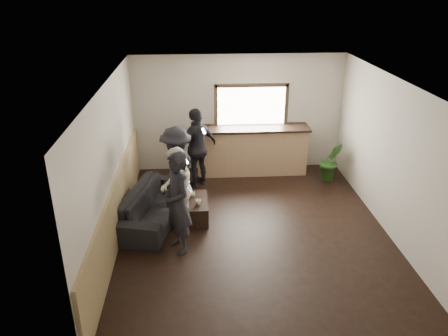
{
  "coord_description": "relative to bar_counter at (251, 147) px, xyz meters",
  "views": [
    {
      "loc": [
        -1.01,
        -7.04,
        4.4
      ],
      "look_at": [
        -0.52,
        0.4,
        1.12
      ],
      "focal_mm": 35.0,
      "sensor_mm": 36.0,
      "label": 1
    }
  ],
  "objects": [
    {
      "name": "coffee_table",
      "position": [
        -1.38,
        -2.17,
        -0.44
      ],
      "size": [
        0.51,
        0.9,
        0.4
      ],
      "primitive_type": "cube",
      "rotation": [
        0.0,
        0.0,
        0.01
      ],
      "color": "black",
      "rests_on": "ground"
    },
    {
      "name": "room_shell",
      "position": [
        -1.04,
        -2.7,
        0.83
      ],
      "size": [
        5.01,
        6.01,
        2.8
      ],
      "color": "silver",
      "rests_on": "ground"
    },
    {
      "name": "potted_plant",
      "position": [
        1.8,
        -0.56,
        -0.18
      ],
      "size": [
        0.54,
        0.45,
        0.93
      ],
      "primitive_type": "imported",
      "rotation": [
        0.0,
        0.0,
        0.09
      ],
      "color": "#2D6623",
      "rests_on": "ground"
    },
    {
      "name": "person_c",
      "position": [
        -1.73,
        -1.69,
        0.23
      ],
      "size": [
        1.06,
        1.29,
        1.74
      ],
      "rotation": [
        0.0,
        0.0,
        -2.0
      ],
      "color": "black",
      "rests_on": "ground"
    },
    {
      "name": "cup_a",
      "position": [
        -1.43,
        -1.99,
        -0.2
      ],
      "size": [
        0.14,
        0.14,
        0.09
      ],
      "primitive_type": "imported",
      "rotation": [
        0.0,
        0.0,
        1.89
      ],
      "color": "silver",
      "rests_on": "coffee_table"
    },
    {
      "name": "ground",
      "position": [
        -0.3,
        -2.7,
        -0.64
      ],
      "size": [
        5.0,
        6.0,
        0.01
      ],
      "primitive_type": "cube",
      "color": "black"
    },
    {
      "name": "person_b",
      "position": [
        -1.72,
        -2.43,
        0.15
      ],
      "size": [
        0.61,
        0.77,
        1.58
      ],
      "rotation": [
        0.0,
        0.0,
        -1.56
      ],
      "color": "silver",
      "rests_on": "ground"
    },
    {
      "name": "bar_counter",
      "position": [
        0.0,
        0.0,
        0.0
      ],
      "size": [
        2.7,
        0.68,
        2.13
      ],
      "color": "#A6805A",
      "rests_on": "ground"
    },
    {
      "name": "cup_b",
      "position": [
        -1.31,
        -2.34,
        -0.19
      ],
      "size": [
        0.14,
        0.14,
        0.1
      ],
      "primitive_type": "imported",
      "rotation": [
        0.0,
        0.0,
        1.28
      ],
      "color": "silver",
      "rests_on": "coffee_table"
    },
    {
      "name": "sofa",
      "position": [
        -2.18,
        -2.17,
        -0.32
      ],
      "size": [
        1.37,
        2.37,
        0.65
      ],
      "primitive_type": "imported",
      "rotation": [
        0.0,
        0.0,
        1.33
      ],
      "color": "black",
      "rests_on": "ground"
    },
    {
      "name": "person_a",
      "position": [
        -1.66,
        -3.22,
        0.27
      ],
      "size": [
        0.69,
        0.79,
        1.82
      ],
      "rotation": [
        0.0,
        0.0,
        -1.11
      ],
      "color": "black",
      "rests_on": "ground"
    },
    {
      "name": "person_d",
      "position": [
        -1.3,
        -0.67,
        0.27
      ],
      "size": [
        1.09,
        1.04,
        1.82
      ],
      "rotation": [
        0.0,
        0.0,
        -2.41
      ],
      "color": "black",
      "rests_on": "ground"
    }
  ]
}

